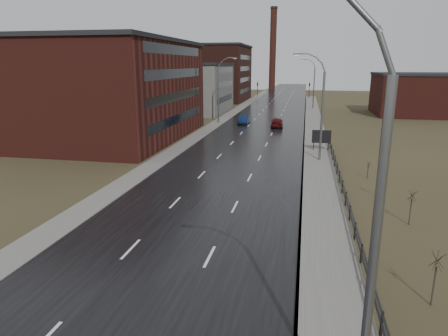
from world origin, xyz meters
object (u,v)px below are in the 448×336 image
at_px(car_near, 244,120).
at_px(car_far, 277,123).
at_px(streetlight_main, 361,244).
at_px(billboard, 321,137).

distance_m(car_near, car_far, 6.54).
height_order(car_near, car_far, car_far).
bearing_deg(streetlight_main, car_far, 95.90).
relative_size(car_near, car_far, 0.99).
xyz_separation_m(streetlight_main, billboard, (0.63, 39.15, -4.31)).
height_order(billboard, car_near, billboard).
bearing_deg(car_near, billboard, -59.02).
distance_m(billboard, car_far, 19.07).
relative_size(billboard, car_far, 0.54).
bearing_deg(streetlight_main, billboard, 89.08).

